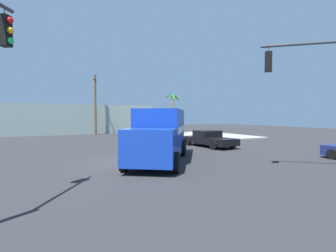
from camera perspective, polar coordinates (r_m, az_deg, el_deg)
The scene contains 10 objects.
ground_plane at distance 14.51m, azimuth -9.29°, elevation -8.22°, with size 100.00×100.00×0.00m, color #2B2B2D.
sidewalk_corner_far at distance 32.03m, azimuth 6.09°, elevation -2.27°, with size 12.59×12.59×0.14m, color #9E998E.
delivery_truck at distance 14.77m, azimuth -1.79°, elevation -1.87°, with size 6.46×7.80×3.04m.
traffic_light_secondary at distance 13.28m, azimuth 31.30°, elevation 7.94°, with size 2.81×2.53×6.19m.
pickup_black at distance 21.64m, azimuth 9.37°, elevation -2.77°, with size 2.52×5.32×1.38m.
vending_machine_red at distance 33.43m, azimuth 1.08°, elevation -0.35°, with size 1.12×1.05×1.85m.
vending_machine_blue at distance 31.84m, azimuth 1.80°, elevation -0.49°, with size 1.13×1.06×1.85m.
palm_tree_far at distance 35.06m, azimuth 1.14°, elevation 4.35°, with size 2.26×2.48×5.64m.
utility_pole at distance 36.26m, azimuth -16.39°, elevation 4.92°, with size 0.89×2.10×8.38m.
building_backdrop at distance 40.10m, azimuth -19.62°, elevation 1.50°, with size 21.67×6.00×4.29m, color gray.
Camera 1 is at (-4.34, -13.58, 2.66)m, focal length 26.48 mm.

